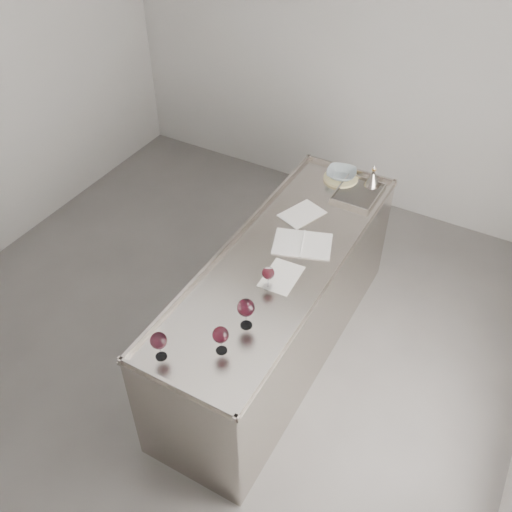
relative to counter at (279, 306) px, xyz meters
The scene contains 12 objects.
room_shell 1.10m from the counter, 148.97° to the right, with size 4.54×5.04×2.84m.
counter is the anchor object (origin of this frame).
wine_glass_left 1.23m from the counter, 100.54° to the right, with size 0.09×0.09×0.18m.
wine_glass_middle 1.05m from the counter, 85.25° to the right, with size 0.09×0.09×0.18m.
wine_glass_right 0.88m from the counter, 81.19° to the right, with size 0.10×0.10×0.20m.
wine_glass_small 0.65m from the counter, 78.87° to the right, with size 0.08×0.08×0.16m.
notebook 0.51m from the counter, 71.02° to the left, with size 0.46×0.38×0.02m.
loose_paper_top 0.51m from the counter, 62.10° to the right, with size 0.21×0.30×0.00m, color silver.
loose_paper_under 0.68m from the counter, 99.75° to the left, with size 0.22×0.31×0.00m, color silver.
trivet 1.15m from the counter, 91.01° to the left, with size 0.27×0.27×0.02m, color #CDC085.
ceramic_bowl 1.16m from the counter, 91.01° to the left, with size 0.23×0.23×0.06m, color gray.
wine_funnel 1.22m from the counter, 78.36° to the left, with size 0.13×0.13×0.19m.
Camera 1 is at (1.73, -2.23, 3.44)m, focal length 40.00 mm.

